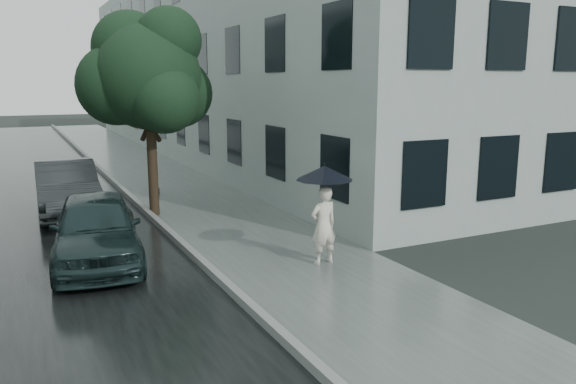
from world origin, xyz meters
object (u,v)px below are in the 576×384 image
lamp_post (146,106)px  pedestrian (324,225)px  street_tree (147,75)px  car_far (67,188)px  car_near (96,228)px

lamp_post → pedestrian: bearing=-62.3°
street_tree → car_far: (-2.11, 1.09, -3.02)m
lamp_post → street_tree: bearing=-83.1°
pedestrian → car_far: bearing=-62.9°
car_near → car_far: (-0.12, 4.82, 0.02)m
pedestrian → lamp_post: lamp_post is taller
street_tree → car_far: bearing=152.7°
pedestrian → car_near: size_ratio=0.38×
pedestrian → car_near: pedestrian is taller
pedestrian → street_tree: (-2.04, 5.81, 2.96)m
pedestrian → street_tree: 6.83m
lamp_post → car_far: bearing=-129.6°
lamp_post → car_near: lamp_post is taller
pedestrian → street_tree: bearing=-74.6°
car_near → car_far: car_far is taller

